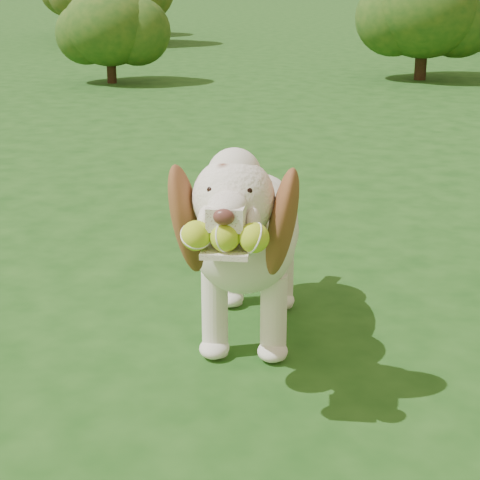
% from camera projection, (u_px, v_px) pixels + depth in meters
% --- Properties ---
extents(ground, '(80.00, 80.00, 0.00)m').
position_uv_depth(ground, '(358.00, 405.00, 2.61)').
color(ground, '#184313').
rests_on(ground, ground).
extents(dog, '(0.64, 1.27, 0.83)m').
position_uv_depth(dog, '(248.00, 229.00, 2.92)').
color(dog, white).
rests_on(dog, ground).
extents(shrub_a, '(1.09, 1.09, 1.13)m').
position_uv_depth(shrub_a, '(109.00, 27.00, 9.48)').
color(shrub_a, '#382314').
rests_on(shrub_a, ground).
extents(shrub_b, '(1.41, 1.41, 1.46)m').
position_uv_depth(shrub_b, '(425.00, 8.00, 9.70)').
color(shrub_b, '#382314').
rests_on(shrub_b, ground).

